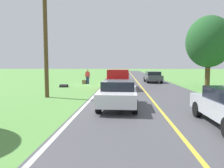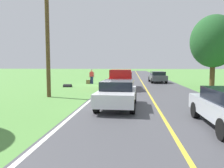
{
  "view_description": "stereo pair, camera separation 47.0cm",
  "coord_description": "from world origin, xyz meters",
  "px_view_note": "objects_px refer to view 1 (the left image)",
  "views": [
    {
      "loc": [
        -3.14,
        24.64,
        2.23
      ],
      "look_at": [
        -2.46,
        11.93,
        1.11
      ],
      "focal_mm": 34.72,
      "sensor_mm": 36.0,
      "label": 1
    },
    {
      "loc": [
        -3.61,
        24.61,
        2.23
      ],
      "look_at": [
        -2.46,
        11.93,
        1.11
      ],
      "focal_mm": 34.72,
      "sensor_mm": 36.0,
      "label": 2
    }
  ],
  "objects_px": {
    "hitchhiker_walking": "(88,76)",
    "sedan_near_oncoming": "(153,77)",
    "utility_pole_roadside": "(46,43)",
    "suitcase_carried": "(84,82)",
    "sedan_ahead_same_lane": "(119,93)",
    "pickup_truck_passing": "(118,79)",
    "tree_far_side_near": "(209,42)"
  },
  "relations": [
    {
      "from": "sedan_near_oncoming",
      "to": "sedan_ahead_same_lane",
      "type": "bearing_deg",
      "value": 76.47
    },
    {
      "from": "suitcase_carried",
      "to": "pickup_truck_passing",
      "type": "xyz_separation_m",
      "value": [
        -4.16,
        5.11,
        0.73
      ]
    },
    {
      "from": "pickup_truck_passing",
      "to": "utility_pole_roadside",
      "type": "height_order",
      "value": "utility_pole_roadside"
    },
    {
      "from": "pickup_truck_passing",
      "to": "sedan_ahead_same_lane",
      "type": "xyz_separation_m",
      "value": [
        -0.24,
        8.85,
        -0.21
      ]
    },
    {
      "from": "pickup_truck_passing",
      "to": "sedan_near_oncoming",
      "type": "xyz_separation_m",
      "value": [
        -4.27,
        -7.87,
        -0.21
      ]
    },
    {
      "from": "hitchhiker_walking",
      "to": "suitcase_carried",
      "type": "bearing_deg",
      "value": 13.03
    },
    {
      "from": "suitcase_carried",
      "to": "pickup_truck_passing",
      "type": "distance_m",
      "value": 6.63
    },
    {
      "from": "suitcase_carried",
      "to": "tree_far_side_near",
      "type": "height_order",
      "value": "tree_far_side_near"
    },
    {
      "from": "suitcase_carried",
      "to": "pickup_truck_passing",
      "type": "height_order",
      "value": "pickup_truck_passing"
    },
    {
      "from": "hitchhiker_walking",
      "to": "pickup_truck_passing",
      "type": "relative_size",
      "value": 0.32
    },
    {
      "from": "tree_far_side_near",
      "to": "sedan_near_oncoming",
      "type": "bearing_deg",
      "value": -55.78
    },
    {
      "from": "hitchhiker_walking",
      "to": "sedan_near_oncoming",
      "type": "height_order",
      "value": "hitchhiker_walking"
    },
    {
      "from": "pickup_truck_passing",
      "to": "tree_far_side_near",
      "type": "height_order",
      "value": "tree_far_side_near"
    },
    {
      "from": "suitcase_carried",
      "to": "sedan_near_oncoming",
      "type": "height_order",
      "value": "sedan_near_oncoming"
    },
    {
      "from": "suitcase_carried",
      "to": "sedan_near_oncoming",
      "type": "distance_m",
      "value": 8.89
    },
    {
      "from": "hitchhiker_walking",
      "to": "suitcase_carried",
      "type": "height_order",
      "value": "hitchhiker_walking"
    },
    {
      "from": "sedan_near_oncoming",
      "to": "utility_pole_roadside",
      "type": "distance_m",
      "value": 16.46
    },
    {
      "from": "hitchhiker_walking",
      "to": "sedan_near_oncoming",
      "type": "distance_m",
      "value": 8.45
    },
    {
      "from": "hitchhiker_walking",
      "to": "sedan_near_oncoming",
      "type": "xyz_separation_m",
      "value": [
        -8.01,
        -2.67,
        -0.23
      ]
    },
    {
      "from": "tree_far_side_near",
      "to": "sedan_ahead_same_lane",
      "type": "bearing_deg",
      "value": 50.48
    },
    {
      "from": "pickup_truck_passing",
      "to": "utility_pole_roadside",
      "type": "xyz_separation_m",
      "value": [
        4.8,
        5.54,
        2.74
      ]
    },
    {
      "from": "hitchhiker_walking",
      "to": "utility_pole_roadside",
      "type": "relative_size",
      "value": 0.24
    },
    {
      "from": "utility_pole_roadside",
      "to": "tree_far_side_near",
      "type": "bearing_deg",
      "value": -152.83
    },
    {
      "from": "sedan_near_oncoming",
      "to": "hitchhiker_walking",
      "type": "bearing_deg",
      "value": 18.42
    },
    {
      "from": "utility_pole_roadside",
      "to": "hitchhiker_walking",
      "type": "bearing_deg",
      "value": -95.61
    },
    {
      "from": "hitchhiker_walking",
      "to": "pickup_truck_passing",
      "type": "bearing_deg",
      "value": 125.72
    },
    {
      "from": "hitchhiker_walking",
      "to": "sedan_ahead_same_lane",
      "type": "relative_size",
      "value": 0.39
    },
    {
      "from": "suitcase_carried",
      "to": "sedan_ahead_same_lane",
      "type": "bearing_deg",
      "value": 15.34
    },
    {
      "from": "tree_far_side_near",
      "to": "sedan_near_oncoming",
      "type": "distance_m",
      "value": 8.68
    },
    {
      "from": "hitchhiker_walking",
      "to": "sedan_ahead_same_lane",
      "type": "distance_m",
      "value": 14.61
    },
    {
      "from": "sedan_ahead_same_lane",
      "to": "pickup_truck_passing",
      "type": "bearing_deg",
      "value": -88.42
    },
    {
      "from": "pickup_truck_passing",
      "to": "sedan_ahead_same_lane",
      "type": "relative_size",
      "value": 1.21
    }
  ]
}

